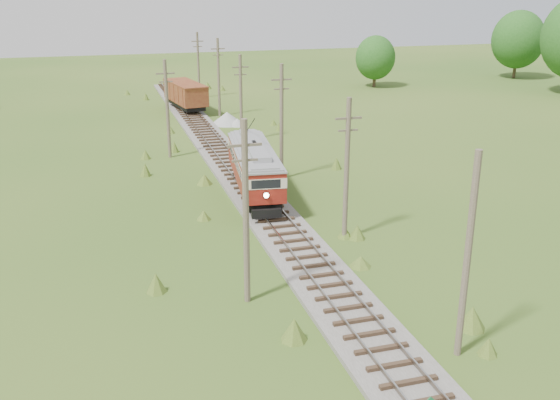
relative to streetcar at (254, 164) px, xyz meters
name	(u,v)px	position (x,y,z in m)	size (l,w,h in m)	color
railbed_main	(234,169)	(0.00, 6.95, -2.32)	(3.60, 96.00, 0.57)	#605B54
streetcar	(254,164)	(0.00, 0.00, 0.00)	(4.08, 11.81, 5.34)	black
gondola	(186,94)	(0.00, 33.62, -0.35)	(4.31, 9.31, 2.98)	black
gravel_pile	(229,119)	(3.42, 25.03, -1.88)	(3.73, 3.95, 1.36)	gray
utility_pole_r_1	(467,258)	(3.10, -22.05, 1.88)	(0.30, 0.30, 8.80)	brown
utility_pole_r_2	(347,169)	(3.30, -9.05, 1.91)	(1.60, 0.30, 8.60)	brown
utility_pole_r_3	(282,121)	(3.20, 3.95, 2.11)	(1.60, 0.30, 9.00)	brown
utility_pole_r_4	(241,97)	(3.00, 16.95, 1.81)	(1.60, 0.30, 8.40)	brown
utility_pole_r_5	(219,77)	(3.40, 29.95, 2.06)	(1.60, 0.30, 8.90)	brown
utility_pole_r_6	(198,64)	(3.20, 42.95, 1.96)	(1.60, 0.30, 8.70)	brown
utility_pole_l_a	(246,212)	(-4.20, -15.05, 2.11)	(1.60, 0.30, 9.00)	brown
utility_pole_l_b	(167,108)	(-4.50, 12.95, 1.91)	(1.60, 0.30, 8.60)	brown
tree_right_5	(518,40)	(56.00, 46.95, 3.68)	(8.40, 8.40, 10.82)	#38281C
tree_mid_b	(375,58)	(30.00, 44.95, 1.81)	(5.88, 5.88, 7.57)	#38281C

